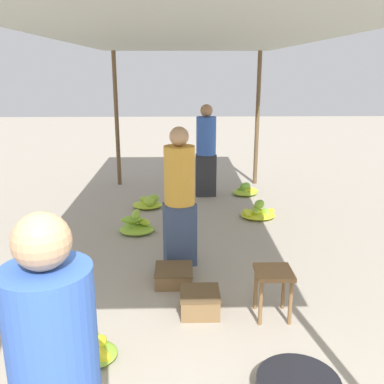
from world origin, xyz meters
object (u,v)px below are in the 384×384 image
(banana_pile_left_2, at_px, (136,225))
(shopper_walking_far, at_px, (180,196))
(banana_pile_left_0, at_px, (89,351))
(banana_pile_right_1, at_px, (245,191))
(stool, at_px, (273,280))
(crate_mid, at_px, (200,302))
(banana_pile_right_0, at_px, (258,213))
(shopper_walking_mid, at_px, (206,149))
(crate_near, at_px, (174,275))
(banana_pile_left_1, at_px, (148,203))

(banana_pile_left_2, xyz_separation_m, shopper_walking_far, (0.64, -1.07, 0.75))
(banana_pile_left_0, height_order, banana_pile_right_1, banana_pile_right_1)
(banana_pile_left_2, bearing_deg, stool, -55.69)
(banana_pile_right_1, relative_size, crate_mid, 1.33)
(banana_pile_left_0, bearing_deg, banana_pile_right_0, 59.83)
(banana_pile_right_1, height_order, shopper_walking_mid, shopper_walking_mid)
(banana_pile_right_1, distance_m, crate_near, 3.60)
(banana_pile_right_0, relative_size, shopper_walking_mid, 0.37)
(shopper_walking_mid, bearing_deg, banana_pile_right_1, 1.85)
(banana_pile_left_2, distance_m, banana_pile_right_0, 1.95)
(banana_pile_right_0, height_order, shopper_walking_mid, shopper_walking_mid)
(stool, distance_m, banana_pile_left_2, 2.69)
(banana_pile_right_0, distance_m, shopper_walking_far, 2.19)
(banana_pile_right_0, height_order, crate_near, banana_pile_right_0)
(shopper_walking_far, bearing_deg, shopper_walking_mid, 80.81)
(crate_near, height_order, shopper_walking_far, shopper_walking_far)
(stool, xyz_separation_m, shopper_walking_mid, (-0.40, 4.02, 0.49))
(banana_pile_right_0, xyz_separation_m, shopper_walking_mid, (-0.76, 1.25, 0.78))
(banana_pile_left_1, height_order, shopper_walking_far, shopper_walking_far)
(banana_pile_right_0, distance_m, banana_pile_right_1, 1.27)
(shopper_walking_mid, bearing_deg, stool, -84.29)
(banana_pile_right_1, bearing_deg, stool, -94.78)
(stool, xyz_separation_m, shopper_walking_far, (-0.87, 1.14, 0.48))
(banana_pile_left_1, height_order, shopper_walking_mid, shopper_walking_mid)
(shopper_walking_mid, relative_size, shopper_walking_far, 1.01)
(banana_pile_right_0, xyz_separation_m, banana_pile_right_1, (-0.02, 1.27, -0.01))
(banana_pile_left_0, relative_size, crate_mid, 1.36)
(crate_mid, bearing_deg, banana_pile_left_0, -143.96)
(crate_near, height_order, crate_mid, crate_mid)
(shopper_walking_far, bearing_deg, banana_pile_right_1, 67.45)
(stool, relative_size, shopper_walking_mid, 0.29)
(banana_pile_left_1, relative_size, crate_mid, 1.32)
(crate_mid, distance_m, shopper_walking_far, 1.31)
(crate_mid, bearing_deg, banana_pile_right_0, 69.02)
(banana_pile_left_1, xyz_separation_m, banana_pile_right_0, (1.77, -0.55, -0.01))
(crate_near, bearing_deg, shopper_walking_far, 81.67)
(banana_pile_left_2, bearing_deg, crate_near, -69.56)
(crate_mid, height_order, shopper_walking_mid, shopper_walking_mid)
(banana_pile_left_1, relative_size, banana_pile_left_2, 0.98)
(stool, bearing_deg, crate_near, 144.10)
(stool, bearing_deg, banana_pile_left_0, -159.72)
(stool, xyz_separation_m, banana_pile_right_0, (0.36, 2.78, -0.30))
(banana_pile_left_1, height_order, banana_pile_right_0, banana_pile_right_0)
(banana_pile_left_0, relative_size, banana_pile_right_0, 0.84)
(banana_pile_left_1, bearing_deg, crate_mid, -77.29)
(banana_pile_left_1, height_order, banana_pile_right_1, banana_pile_right_1)
(shopper_walking_far, bearing_deg, crate_mid, -79.73)
(banana_pile_left_0, height_order, crate_near, banana_pile_left_0)
(banana_pile_left_1, bearing_deg, banana_pile_left_2, -95.02)
(crate_near, bearing_deg, banana_pile_left_2, 110.44)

